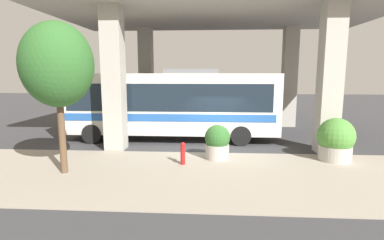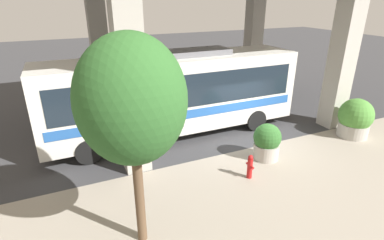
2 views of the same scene
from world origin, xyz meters
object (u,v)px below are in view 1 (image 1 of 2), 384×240
object	(u,v)px
fire_hydrant	(183,153)
planter_middle	(336,140)
bus	(171,102)
planter_front	(217,142)
street_tree_near	(57,65)

from	to	relation	value
fire_hydrant	planter_middle	size ratio (longest dim) A/B	0.51
bus	fire_hydrant	size ratio (longest dim) A/B	12.29
planter_middle	bus	bearing A→B (deg)	64.03
planter_front	planter_middle	xyz separation A→B (m)	(0.06, -4.84, 0.14)
street_tree_near	bus	bearing A→B (deg)	-28.47
planter_front	street_tree_near	xyz separation A→B (m)	(-2.16, 5.55, 3.12)
bus	street_tree_near	xyz separation A→B (m)	(-5.76, 3.12, 1.78)
fire_hydrant	planter_middle	world-z (taller)	planter_middle
bus	planter_front	distance (m)	4.54
planter_front	planter_middle	world-z (taller)	planter_middle
planter_front	bus	bearing A→B (deg)	34.03
fire_hydrant	planter_front	bearing A→B (deg)	-56.54
fire_hydrant	street_tree_near	world-z (taller)	street_tree_near
bus	street_tree_near	world-z (taller)	street_tree_near
fire_hydrant	bus	bearing A→B (deg)	13.28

